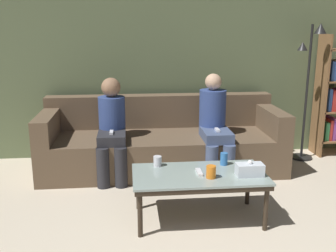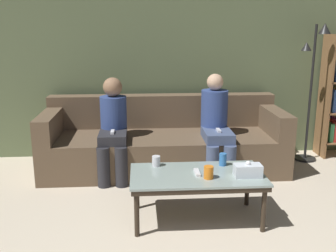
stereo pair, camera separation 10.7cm
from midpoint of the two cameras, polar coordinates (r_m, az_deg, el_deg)
wall_back at (r=4.85m, az=-2.11°, el=10.81°), size 12.00×0.06×2.60m
couch at (r=4.50m, az=-1.54°, el=-2.50°), size 2.67×0.92×0.80m
coffee_table at (r=3.29m, az=3.58°, el=-7.53°), size 1.10×0.59×0.41m
cup_near_left at (r=3.17m, az=5.30°, el=-6.66°), size 0.08×0.08×0.10m
cup_near_right at (r=3.42m, az=-2.43°, el=-5.13°), size 0.07×0.07×0.09m
cup_far_center at (r=3.47m, az=7.24°, el=-4.76°), size 0.06×0.06×0.11m
tissue_box at (r=3.27m, az=10.85°, el=-6.21°), size 0.22×0.12×0.13m
game_remote at (r=3.28m, az=3.60°, el=-6.70°), size 0.04×0.15×0.02m
standing_lamp at (r=4.96m, az=19.20°, el=6.59°), size 0.31×0.26×1.63m
seated_person_left_end at (r=4.21m, az=-8.87°, el=-0.05°), size 0.31×0.62×1.07m
seated_person_mid_left at (r=4.29m, az=6.06°, el=0.43°), size 0.31×0.65×1.10m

